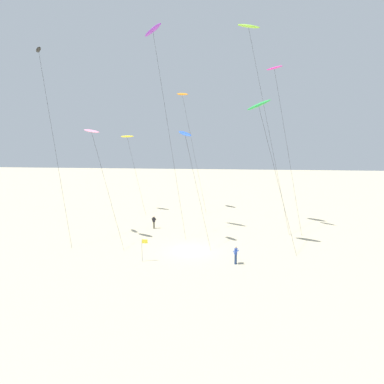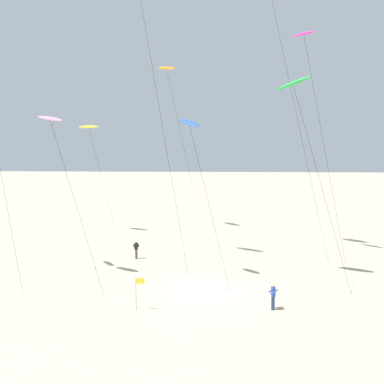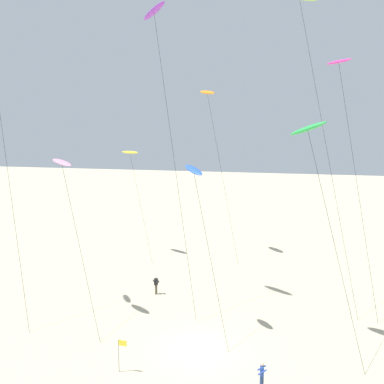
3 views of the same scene
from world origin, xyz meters
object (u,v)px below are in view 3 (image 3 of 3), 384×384
Objects in this scene: kite_pink at (62,164)px; kite_blue at (194,173)px; kite_lime at (300,0)px; kite_flyer_nearest at (262,375)px; kite_yellow at (130,153)px; kite_orange at (207,93)px; kite_purple at (154,14)px; kite_flyer_middle at (156,285)px; kite_magenta at (339,66)px; marker_flag at (121,349)px; kite_green at (308,130)px.

kite_blue is at bearing 0.66° from kite_pink.
kite_lime reaches higher than kite_pink.
kite_blue is 13.37m from kite_flyer_nearest.
kite_yellow is at bearing 157.08° from kite_lime.
kite_yellow is 11.26m from kite_orange.
kite_pink is 23.10m from kite_lime.
kite_purple is 22.82m from kite_flyer_middle.
marker_flag is at bearing -132.19° from kite_magenta.
kite_blue is at bearing -48.86° from kite_flyer_middle.
kite_orange is at bearing 138.88° from kite_magenta.
kite_green reaches higher than marker_flag.
kite_purple is 14.65× the size of kite_flyer_nearest.
kite_lime reaches higher than kite_green.
kite_lime is 15.83m from kite_orange.
kite_purple is 11.89m from kite_lime.
kite_magenta reaches higher than marker_flag.
kite_flyer_middle is at bearing -173.30° from kite_magenta.
kite_yellow is 1.01× the size of kite_blue.
kite_lime is (18.84, -7.97, 12.93)m from kite_yellow.
kite_magenta is 1.63× the size of kite_blue.
marker_flag is (-9.34, -15.10, -23.61)m from kite_lime.
kite_blue reaches higher than kite_flyer_nearest.
kite_flyer_middle is at bearing 132.65° from kite_flyer_nearest.
kite_purple reaches higher than kite_blue.
kite_purple reaches higher than kite_yellow.
kite_magenta is at bearing -21.49° from kite_lime.
kite_purple is at bearing -158.61° from kite_lime.
kite_blue reaches higher than marker_flag.
kite_magenta is at bearing -22.72° from kite_yellow.
kite_orange is at bearing 83.90° from kite_flyer_middle.
kite_lime is at bearing 21.39° from kite_purple.
kite_yellow is (-22.04, 9.23, -7.39)m from kite_magenta.
kite_blue is 0.98× the size of kite_pink.
kite_flyer_middle is (-11.63, -3.00, -24.21)m from kite_lime.
kite_magenta is at bearing 73.68° from kite_green.
kite_magenta is 9.59× the size of marker_flag.
kite_blue reaches higher than kite_flyer_middle.
kite_green is 7.29× the size of marker_flag.
kite_flyer_nearest is (-0.97, -14.58, -24.21)m from kite_lime.
kite_green is 0.76× the size of kite_magenta.
kite_flyer_nearest is at bearing -108.66° from kite_green.
kite_purple is at bearing -57.40° from kite_yellow.
kite_magenta is 14.65m from kite_blue.
kite_purple is 13.80m from kite_pink.
kite_magenta is 6.51m from kite_lime.
kite_magenta is 23.91m from kite_flyer_middle.
kite_pink is 21.67m from kite_orange.
kite_flyer_middle is (-0.64, 1.30, -22.78)m from kite_purple.
kite_green is 19.48m from kite_flyer_middle.
kite_lime is at bearing 58.25° from marker_flag.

